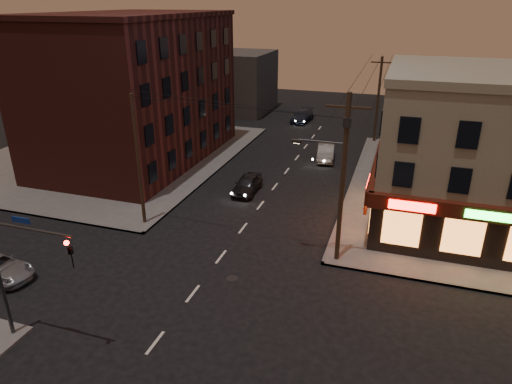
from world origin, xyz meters
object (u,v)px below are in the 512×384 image
at_px(sedan_near, 247,184).
at_px(sedan_mid, 326,152).
at_px(sedan_far, 302,116).
at_px(fire_hydrant, 365,209).

bearing_deg(sedan_near, sedan_mid, 64.43).
height_order(sedan_mid, sedan_far, sedan_mid).
height_order(sedan_near, sedan_mid, sedan_mid).
bearing_deg(fire_hydrant, sedan_mid, 113.01).
bearing_deg(sedan_far, sedan_near, -82.29).
bearing_deg(fire_hydrant, sedan_near, 170.79).
height_order(sedan_far, fire_hydrant, sedan_far).
distance_m(sedan_mid, sedan_far, 15.11).
xyz_separation_m(sedan_mid, sedan_far, (-5.57, 14.05, -0.03)).
relative_size(sedan_near, sedan_mid, 0.94).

